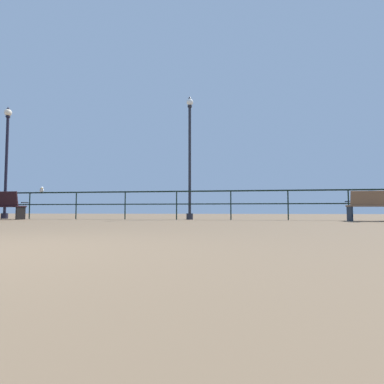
% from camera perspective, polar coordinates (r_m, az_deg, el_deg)
% --- Properties ---
extents(pier_railing, '(19.51, 0.05, 1.04)m').
position_cam_1_polar(pier_railing, '(11.35, -2.81, -1.15)').
color(pier_railing, black).
rests_on(pier_railing, ground_plane).
extents(bench_far_left, '(1.68, 0.75, 1.01)m').
position_cam_1_polar(bench_far_left, '(13.40, -31.50, -1.92)').
color(bench_far_left, black).
rests_on(bench_far_left, ground_plane).
extents(bench_near_left, '(1.50, 0.69, 0.92)m').
position_cam_1_polar(bench_near_left, '(11.02, 30.34, -1.97)').
color(bench_near_left, brown).
rests_on(bench_near_left, ground_plane).
extents(lamppost_left, '(0.29, 0.29, 4.58)m').
position_cam_1_polar(lamppost_left, '(14.87, -30.63, 5.48)').
color(lamppost_left, black).
rests_on(lamppost_left, ground_plane).
extents(lamppost_center, '(0.26, 0.26, 4.60)m').
position_cam_1_polar(lamppost_center, '(11.68, -0.41, 7.03)').
color(lamppost_center, '#21222B').
rests_on(lamppost_center, ground_plane).
extents(seagull_on_rail, '(0.30, 0.37, 0.20)m').
position_cam_1_polar(seagull_on_rail, '(13.47, -25.63, 0.38)').
color(seagull_on_rail, white).
rests_on(seagull_on_rail, pier_railing).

